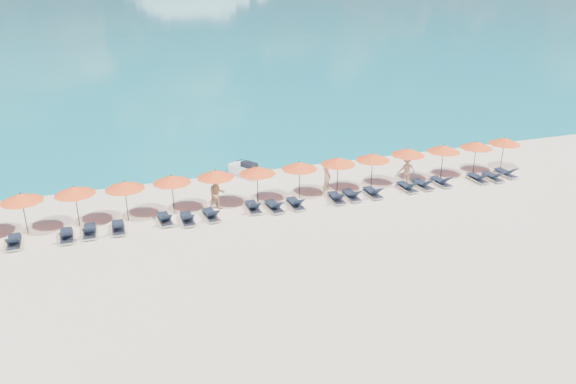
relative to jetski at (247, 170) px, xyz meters
name	(u,v)px	position (x,y,z in m)	size (l,w,h in m)	color
ground	(308,235)	(0.56, -9.38, -0.38)	(1400.00, 1400.00, 0.00)	beige
jetski	(247,170)	(0.00, 0.00, 0.00)	(2.12, 2.73, 0.92)	white
beachgoer_a	(327,181)	(3.52, -4.79, 0.51)	(0.65, 0.42, 1.78)	tan
beachgoer_b	(217,194)	(-3.04, -4.76, 0.57)	(0.93, 0.53, 1.90)	tan
beachgoer_c	(407,169)	(8.99, -4.57, 0.55)	(1.20, 0.56, 1.85)	tan
umbrella_1	(21,197)	(-12.79, -4.64, 1.64)	(2.10, 2.10, 2.28)	black
umbrella_2	(74,190)	(-10.31, -4.52, 1.64)	(2.10, 2.10, 2.28)	black
umbrella_3	(125,185)	(-7.85, -4.59, 1.64)	(2.10, 2.10, 2.28)	black
umbrella_4	(172,179)	(-5.39, -4.48, 1.64)	(2.10, 2.10, 2.28)	black
umbrella_5	(215,174)	(-3.00, -4.46, 1.64)	(2.10, 2.10, 2.28)	black
umbrella_6	(257,170)	(-0.66, -4.64, 1.64)	(2.10, 2.10, 2.28)	black
umbrella_7	(299,165)	(1.86, -4.66, 1.64)	(2.10, 2.10, 2.28)	black
umbrella_8	(338,161)	(4.28, -4.64, 1.64)	(2.10, 2.10, 2.28)	black
umbrella_9	(373,157)	(6.55, -4.63, 1.64)	(2.10, 2.10, 2.28)	black
umbrella_10	(408,152)	(9.06, -4.45, 1.64)	(2.10, 2.10, 2.28)	black
umbrella_11	(444,148)	(11.54, -4.59, 1.64)	(2.10, 2.10, 2.28)	black
umbrella_12	(476,145)	(13.97, -4.61, 1.64)	(2.10, 2.10, 2.28)	black
umbrella_13	(504,141)	(16.24, -4.48, 1.64)	(2.10, 2.10, 2.28)	black
lounger_2	(14,241)	(-13.32, -5.80, -0.14)	(0.67, 1.72, 0.66)	silver
lounger_3	(66,235)	(-10.92, -5.93, -0.14)	(0.66, 1.71, 0.66)	silver
lounger_4	(89,231)	(-9.83, -5.78, -0.14)	(0.70, 1.73, 0.66)	silver
lounger_5	(118,227)	(-8.44, -5.82, -0.14)	(0.66, 1.71, 0.66)	silver
lounger_6	(165,219)	(-6.05, -5.54, -0.14)	(0.71, 1.73, 0.66)	silver
lounger_7	(187,218)	(-4.91, -5.91, -0.14)	(0.64, 1.71, 0.66)	silver
lounger_8	(211,215)	(-3.63, -5.82, -0.14)	(0.78, 1.75, 0.66)	silver
lounger_9	(253,207)	(-1.20, -5.55, -0.14)	(0.66, 1.71, 0.66)	silver
lounger_10	(274,206)	(-0.08, -5.86, -0.14)	(0.74, 1.74, 0.66)	silver
lounger_11	(295,203)	(1.18, -5.86, -0.14)	(0.66, 1.71, 0.66)	silver
lounger_12	(336,198)	(3.71, -5.85, -0.14)	(0.74, 1.74, 0.66)	silver
lounger_13	(352,195)	(4.70, -5.78, -0.14)	(0.65, 1.71, 0.66)	silver
lounger_14	(373,192)	(6.06, -5.82, -0.14)	(0.63, 1.70, 0.66)	silver
lounger_15	(407,187)	(8.44, -5.68, -0.14)	(0.69, 1.73, 0.66)	silver
lounger_16	(423,184)	(9.55, -5.62, -0.14)	(0.77, 1.75, 0.66)	silver
lounger_17	(441,181)	(10.89, -5.57, -0.14)	(0.76, 1.74, 0.66)	silver
lounger_18	(478,178)	(13.44, -5.80, -0.14)	(0.62, 1.70, 0.66)	silver
lounger_19	(493,177)	(14.50, -5.91, -0.14)	(0.65, 1.71, 0.66)	silver
lounger_20	(506,173)	(15.75, -5.60, -0.14)	(0.78, 1.75, 0.66)	silver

